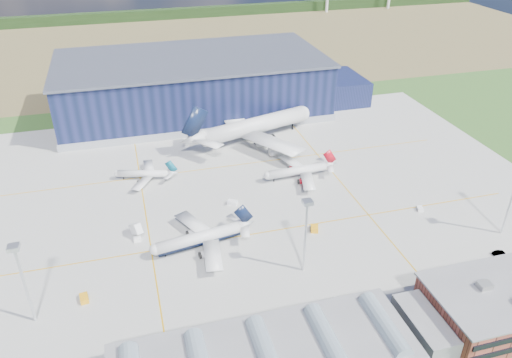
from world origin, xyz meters
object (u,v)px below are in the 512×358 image
airliner_widebody (255,118)px  gse_tug_a (84,298)px  gse_van_c (344,303)px  hangar (198,87)px  light_mast_west (21,272)px  gse_cart_a (420,209)px  airstair (136,231)px  car_b (499,253)px  light_mast_center (306,225)px  gse_cart_b (232,203)px  gse_tug_b (314,229)px  car_a (354,309)px  airliner_navy (198,233)px  airliner_red (298,167)px  airliner_regional (143,170)px

airliner_widebody → gse_tug_a: 106.30m
gse_van_c → hangar: bearing=20.4°
light_mast_west → gse_cart_a: size_ratio=8.75×
airstair → car_b: bearing=-43.5°
light_mast_center → airstair: (-43.56, 28.74, -13.78)m
gse_tug_a → airstair: size_ratio=0.65×
hangar → airstair: (-36.37, -96.07, -9.96)m
light_mast_center → car_b: bearing=-8.7°
gse_cart_b → car_b: size_ratio=0.84×
car_b → gse_cart_a: bearing=17.9°
gse_cart_b → car_b: (68.27, -46.92, -0.07)m
gse_tug_a → airstair: (14.96, 24.78, 0.96)m
light_mast_west → car_b: 128.15m
light_mast_center → gse_tug_b: light_mast_center is taller
car_a → airliner_navy: bearing=59.1°
gse_cart_b → car_a: size_ratio=0.90×
gse_van_c → car_b: bearing=-66.6°
light_mast_center → airliner_red: size_ratio=0.79×
light_mast_west → airliner_regional: bearing=63.7°
light_mast_west → airliner_widebody: bearing=46.9°
airliner_widebody → gse_van_c: size_ratio=13.09×
gse_cart_a → car_b: (9.34, -26.79, 0.07)m
airliner_regional → gse_tug_b: 67.30m
light_mast_west → gse_tug_b: size_ratio=6.81×
airliner_widebody → gse_van_c: 101.51m
gse_van_c → car_b: size_ratio=1.23×
gse_cart_b → gse_van_c: bearing=-132.7°
airliner_navy → gse_cart_a: airliner_navy is taller
light_mast_west → gse_cart_b: bearing=33.0°
airliner_regional → gse_cart_b: size_ratio=7.33×
gse_cart_a → car_a: size_ratio=0.73×
light_mast_center → airliner_widebody: 85.70m
light_mast_west → light_mast_center: size_ratio=1.00×
airliner_navy → airliner_red: bearing=-152.7°
gse_cart_a → gse_cart_b: 62.27m
airliner_widebody → gse_cart_a: size_ratio=23.77×
airliner_widebody → airstair: airliner_widebody is taller
gse_cart_a → gse_cart_b: gse_cart_b is taller
light_mast_west → gse_tug_b: bearing=11.8°
light_mast_west → airliner_widebody: size_ratio=0.37×
light_mast_center → gse_tug_b: 24.31m
car_a → gse_tug_a: bearing=88.0°
light_mast_west → car_a: bearing=-13.2°
airliner_red → gse_van_c: size_ratio=6.06×
car_b → hangar: bearing=24.3°
airliner_regional → airliner_red: bearing=-178.2°
light_mast_center → gse_van_c: 22.01m
airliner_widebody → gse_cart_a: airliner_widebody is taller
gse_van_c → airstair: 65.98m
light_mast_center → airliner_navy: size_ratio=0.70×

